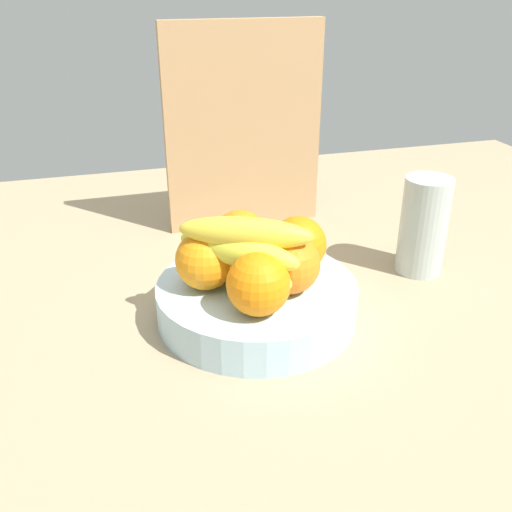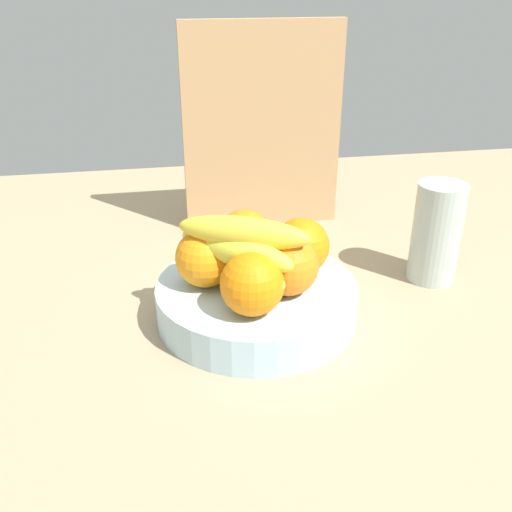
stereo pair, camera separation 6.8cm
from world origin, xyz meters
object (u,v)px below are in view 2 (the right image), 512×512
Objects in this scene: fruit_bowl at (256,299)px; orange_front_left at (301,246)px; orange_center at (205,258)px; banana_bunch at (241,255)px; orange_back_right at (288,265)px; orange_back_left at (252,284)px; orange_front_right at (245,237)px; thermos_tumbler at (436,233)px; cutting_board at (263,129)px.

orange_front_left is (6.58, 1.95, 6.53)cm from fruit_bowl.
orange_center is 5.40cm from banana_bunch.
orange_back_left is at bearing -143.71° from orange_back_right.
orange_front_right is 1.00× the size of orange_center.
orange_front_right is (-7.09, 4.37, 0.00)cm from orange_front_left.
orange_front_left and orange_back_left have the same top height.
orange_front_left is 0.51× the size of thermos_tumbler.
fruit_bowl is 3.45× the size of orange_back_left.
banana_bunch is (-2.27, -2.05, 7.89)cm from fruit_bowl.
cutting_board is at bearing 66.29° from orange_center.
orange_center is 0.45× the size of banana_bunch.
orange_center is (-6.15, -5.52, 0.00)cm from orange_front_right.
orange_front_left is 1.00× the size of orange_back_left.
orange_back_right is at bearing -21.53° from orange_center.
banana_bunch is (-0.50, 5.16, 1.36)cm from orange_back_left.
fruit_bowl is at bearing 76.23° from orange_back_left.
banana_bunch reaches higher than fruit_bowl.
orange_front_left is at bearing 16.46° from fruit_bowl.
banana_bunch is (-8.85, -4.00, 1.36)cm from orange_front_left.
cutting_board reaches higher than orange_front_left.
banana_bunch is at bearing -165.78° from thermos_tumbler.
banana_bunch is at bearing -155.69° from orange_front_left.
orange_front_left and orange_center have the same top height.
orange_center is (-13.23, -1.15, 0.00)cm from orange_front_left.
fruit_bowl is 3.45× the size of orange_back_right.
cutting_board is at bearing 74.80° from banana_bunch.
orange_front_left is 9.81cm from banana_bunch.
orange_front_right is at bearing 41.94° from orange_center.
cutting_board is at bearing 84.67° from orange_back_right.
banana_bunch reaches higher than orange_center.
thermos_tumbler is at bearing 11.40° from fruit_bowl.
cutting_board is (7.37, 25.26, 8.88)cm from orange_front_right.
thermos_tumbler is (29.03, -0.57, -1.45)cm from orange_front_right.
orange_back_left is 0.22× the size of cutting_board.
orange_back_left is at bearing -95.34° from orange_front_right.
fruit_bowl is at bearing -6.84° from orange_center.
fruit_bowl is at bearing -102.68° from cutting_board.
cutting_board is at bearing 129.99° from thermos_tumbler.
orange_front_left is at bearing -170.16° from thermos_tumbler.
banana_bunch is 1.13× the size of thermos_tumbler.
orange_back_right is at bearing -119.67° from orange_front_left.
thermos_tumbler reaches higher than orange_front_left.
orange_front_left is 30.93cm from cutting_board.
cutting_board is at bearing 89.45° from orange_front_left.
orange_front_left is at bearing -90.96° from cutting_board.
orange_center is at bearing -114.12° from cutting_board.
thermos_tumbler reaches higher than orange_front_right.
banana_bunch reaches higher than thermos_tumbler.
orange_front_right is at bearing -106.68° from cutting_board.
fruit_bowl is 35.80cm from cutting_board.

